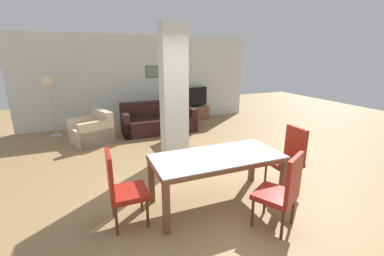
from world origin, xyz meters
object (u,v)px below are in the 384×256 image
at_px(dining_table, 217,165).
at_px(tv_stand, 194,113).
at_px(armchair, 93,132).
at_px(bottle, 175,120).
at_px(dining_chair_near_right, 282,190).
at_px(tv_screen, 194,97).
at_px(coffee_table, 175,133).
at_px(dining_chair_head_right, 289,156).
at_px(dining_chair_head_left, 121,186).
at_px(sofa, 159,122).
at_px(floor_lamp, 49,86).

height_order(dining_table, tv_stand, dining_table).
height_order(armchair, bottle, armchair).
distance_m(armchair, bottle, 2.08).
xyz_separation_m(dining_chair_near_right, tv_screen, (1.20, 5.66, 0.20)).
bearing_deg(dining_chair_near_right, coffee_table, 63.39).
xyz_separation_m(dining_chair_head_right, coffee_table, (-1.01, 2.81, -0.31)).
distance_m(dining_chair_head_right, dining_chair_near_right, 1.18).
bearing_deg(tv_screen, dining_chair_near_right, 63.06).
relative_size(dining_chair_near_right, tv_stand, 1.05).
height_order(dining_table, dining_chair_head_left, dining_chair_head_left).
bearing_deg(armchair, dining_chair_near_right, -175.78).
xyz_separation_m(dining_chair_near_right, tv_stand, (1.20, 5.66, -0.32)).
height_order(dining_chair_head_right, tv_stand, dining_chair_head_right).
bearing_deg(sofa, armchair, 8.89).
bearing_deg(dining_chair_near_right, sofa, 64.43).
height_order(dining_table, bottle, dining_table).
bearing_deg(dining_chair_near_right, dining_chair_head_left, 126.29).
bearing_deg(dining_chair_head_right, sofa, 16.49).
xyz_separation_m(bottle, tv_stand, (1.32, 1.95, -0.33)).
relative_size(coffee_table, tv_screen, 0.58).
bearing_deg(dining_table, floor_lamp, 118.99).
bearing_deg(dining_chair_near_right, tv_screen, 48.82).
bearing_deg(dining_table, dining_chair_head_left, 180.00).
relative_size(dining_table, tv_stand, 1.95).
bearing_deg(dining_chair_head_right, coffee_table, 19.77).
distance_m(sofa, tv_screen, 1.84).
xyz_separation_m(dining_chair_head_right, dining_chair_head_left, (-2.65, 0.00, 0.00)).
distance_m(dining_table, floor_lamp, 5.24).
distance_m(dining_chair_near_right, coffee_table, 3.65).
bearing_deg(dining_chair_head_left, dining_table, 90.00).
xyz_separation_m(dining_table, tv_stand, (1.66, 4.84, -0.38)).
height_order(armchair, floor_lamp, floor_lamp).
distance_m(sofa, tv_stand, 1.79).
xyz_separation_m(dining_table, tv_screen, (1.66, 4.84, 0.14)).
bearing_deg(coffee_table, floor_lamp, 148.44).
bearing_deg(sofa, coffee_table, 97.21).
bearing_deg(dining_chair_head_left, coffee_table, 149.74).
bearing_deg(dining_table, sofa, 87.61).
xyz_separation_m(dining_chair_head_right, armchair, (-2.91, 3.59, -0.26)).
height_order(dining_chair_head_left, tv_stand, dining_chair_head_left).
bearing_deg(armchair, floor_lamp, 23.09).
relative_size(dining_chair_head_left, bottle, 3.66).
bearing_deg(bottle, armchair, 160.02).
bearing_deg(bottle, sofa, 100.35).
distance_m(bottle, floor_lamp, 3.39).
bearing_deg(coffee_table, tv_stand, 55.99).
height_order(dining_table, coffee_table, dining_table).
distance_m(dining_table, sofa, 3.88).
bearing_deg(armchair, sofa, -101.93).
relative_size(dining_chair_head_right, tv_stand, 1.05).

